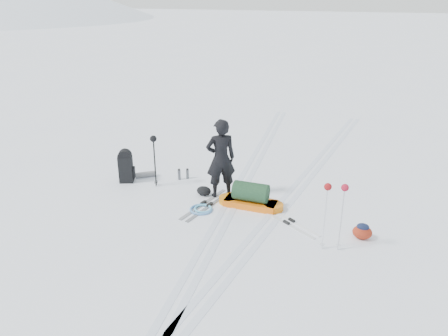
{
  "coord_description": "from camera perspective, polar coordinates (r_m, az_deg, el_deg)",
  "views": [
    {
      "loc": [
        2.88,
        -8.8,
        4.83
      ],
      "look_at": [
        -0.17,
        0.13,
        0.95
      ],
      "focal_mm": 35.0,
      "sensor_mm": 36.0,
      "label": 1
    }
  ],
  "objects": [
    {
      "name": "ski_poles_black",
      "position": [
        11.29,
        -9.17,
        2.99
      ],
      "size": [
        0.17,
        0.2,
        1.4
      ],
      "rotation": [
        0.0,
        0.0,
        -0.28
      ],
      "color": "black",
      "rests_on": "ground"
    },
    {
      "name": "ski_tracks",
      "position": [
        11.05,
        5.13,
        -3.64
      ],
      "size": [
        3.38,
        17.97,
        0.01
      ],
      "color": "silver",
      "rests_on": "ground"
    },
    {
      "name": "stuff_sack",
      "position": [
        11.02,
        -2.65,
        -3.0
      ],
      "size": [
        0.43,
        0.37,
        0.23
      ],
      "rotation": [
        0.0,
        0.0,
        -0.28
      ],
      "color": "black",
      "rests_on": "ground"
    },
    {
      "name": "ski_poles_silver",
      "position": [
        8.56,
        14.37,
        -3.44
      ],
      "size": [
        0.45,
        0.21,
        1.44
      ],
      "rotation": [
        0.0,
        0.0,
        0.38
      ],
      "color": "silver",
      "rests_on": "ground"
    },
    {
      "name": "touring_skis_grey",
      "position": [
        10.56,
        -2.29,
        -4.79
      ],
      "size": [
        0.7,
        1.88,
        0.07
      ],
      "rotation": [
        0.0,
        0.0,
        1.34
      ],
      "color": "gray",
      "rests_on": "ground"
    },
    {
      "name": "ground",
      "position": [
        10.45,
        0.68,
        -5.19
      ],
      "size": [
        200.0,
        200.0,
        0.0
      ],
      "primitive_type": "plane",
      "color": "white",
      "rests_on": "ground"
    },
    {
      "name": "rope_coil",
      "position": [
        10.32,
        -2.93,
        -5.37
      ],
      "size": [
        0.72,
        0.72,
        0.07
      ],
      "rotation": [
        0.0,
        0.0,
        -0.43
      ],
      "color": "#528CC9",
      "rests_on": "ground"
    },
    {
      "name": "thermos_pair",
      "position": [
        11.98,
        -5.35,
        -0.79
      ],
      "size": [
        0.27,
        0.23,
        0.31
      ],
      "rotation": [
        0.0,
        0.0,
        -0.14
      ],
      "color": "#4E5155",
      "rests_on": "ground"
    },
    {
      "name": "pulk_sled",
      "position": [
        10.43,
        3.51,
        -3.86
      ],
      "size": [
        1.6,
        0.54,
        0.61
      ],
      "rotation": [
        0.0,
        0.0,
        -0.02
      ],
      "color": "orange",
      "rests_on": "ground"
    },
    {
      "name": "small_daypack",
      "position": [
        9.59,
        17.62,
        -7.89
      ],
      "size": [
        0.48,
        0.42,
        0.35
      ],
      "rotation": [
        0.0,
        0.0,
        -0.32
      ],
      "color": "maroon",
      "rests_on": "ground"
    },
    {
      "name": "touring_skis_white",
      "position": [
        9.91,
        8.48,
        -7.01
      ],
      "size": [
        1.51,
        1.11,
        0.06
      ],
      "rotation": [
        0.0,
        0.0,
        -0.58
      ],
      "color": "silver",
      "rests_on": "ground"
    },
    {
      "name": "skier",
      "position": [
        10.62,
        -0.43,
        1.21
      ],
      "size": [
        0.87,
        0.79,
        2.0
      ],
      "primitive_type": "imported",
      "rotation": [
        0.0,
        0.0,
        3.69
      ],
      "color": "black",
      "rests_on": "ground"
    },
    {
      "name": "expedition_rucksack",
      "position": [
        11.95,
        -12.4,
        0.17
      ],
      "size": [
        0.81,
        0.87,
        0.92
      ],
      "rotation": [
        0.0,
        0.0,
        0.36
      ],
      "color": "black",
      "rests_on": "ground"
    }
  ]
}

